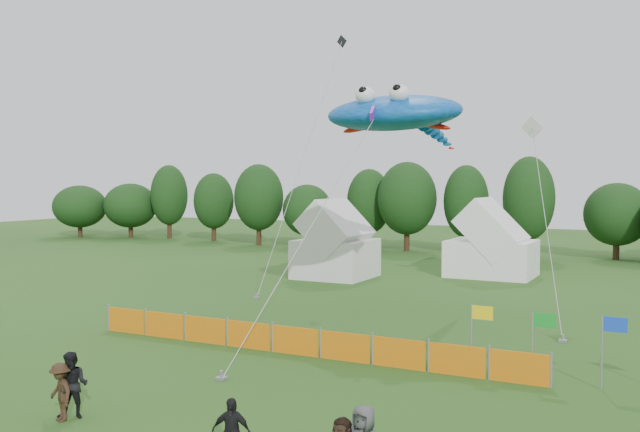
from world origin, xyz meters
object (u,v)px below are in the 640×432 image
at_px(tent_left, 336,246).
at_px(barrier_fence, 295,341).
at_px(tent_right, 492,247).
at_px(stingray_kite, 398,114).
at_px(spectator_c, 60,392).
at_px(spectator_d, 231,432).
at_px(spectator_b, 72,385).

xyz_separation_m(tent_left, barrier_fence, (7.56, -18.79, -1.53)).
bearing_deg(tent_right, stingray_kite, -91.89).
height_order(tent_left, tent_right, tent_left).
distance_m(tent_left, tent_right, 10.19).
bearing_deg(spectator_c, spectator_d, 16.10).
relative_size(spectator_c, stingray_kite, 0.08).
height_order(spectator_c, stingray_kite, stingray_kite).
xyz_separation_m(spectator_c, stingray_kite, (2.73, 17.28, 8.51)).
height_order(spectator_b, spectator_d, spectator_b).
distance_m(spectator_b, stingray_kite, 19.12).
relative_size(tent_right, spectator_c, 3.55).
bearing_deg(tent_left, spectator_b, -78.32).
height_order(tent_left, spectator_d, tent_left).
height_order(tent_right, stingray_kite, stingray_kite).
bearing_deg(barrier_fence, spectator_b, -102.17).
height_order(barrier_fence, stingray_kite, stingray_kite).
xyz_separation_m(barrier_fence, spectator_b, (-1.88, -8.70, 0.39)).
bearing_deg(spectator_b, tent_left, 77.55).
height_order(spectator_b, stingray_kite, stingray_kite).
relative_size(tent_left, spectator_b, 2.57).
distance_m(tent_left, stingray_kite, 15.23).
bearing_deg(tent_right, barrier_fence, -92.99).
xyz_separation_m(tent_left, spectator_b, (5.68, -27.49, -1.14)).
xyz_separation_m(spectator_b, spectator_d, (5.57, -0.73, -0.11)).
relative_size(barrier_fence, spectator_c, 11.62).
bearing_deg(spectator_c, stingray_kite, 101.43).
height_order(tent_right, spectator_b, tent_right).
bearing_deg(tent_left, spectator_d, -68.26).
bearing_deg(barrier_fence, stingray_kite, 84.94).
relative_size(tent_left, stingray_kite, 0.22).
bearing_deg(tent_right, spectator_d, -85.80).
xyz_separation_m(spectator_c, spectator_d, (5.69, -0.43, 0.01)).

